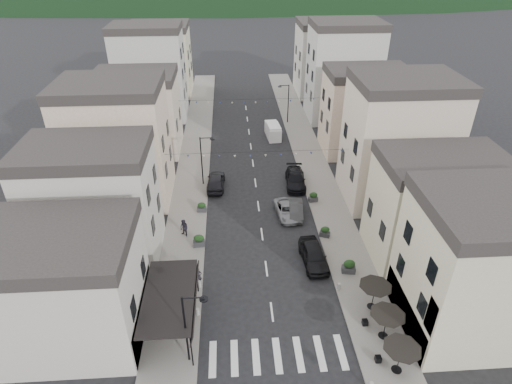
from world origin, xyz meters
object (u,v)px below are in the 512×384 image
(pedestrian_a, at_px, (198,276))
(pedestrian_b, at_px, (184,228))
(parked_car_d, at_px, (295,179))
(parked_car_b, at_px, (296,210))
(delivery_van, at_px, (273,131))
(parked_car_c, at_px, (287,210))
(parked_car_a, at_px, (314,255))
(parked_car_e, at_px, (216,181))

(pedestrian_a, distance_m, pedestrian_b, 7.02)
(parked_car_d, bearing_deg, pedestrian_a, -119.23)
(parked_car_b, relative_size, delivery_van, 0.91)
(parked_car_c, height_order, pedestrian_b, pedestrian_b)
(parked_car_a, xyz_separation_m, parked_car_b, (-0.48, 7.50, -0.18))
(parked_car_a, xyz_separation_m, parked_car_d, (0.37, 13.68, -0.06))
(pedestrian_b, bearing_deg, pedestrian_a, -40.18)
(parked_car_a, relative_size, parked_car_d, 0.92)
(parked_car_b, height_order, parked_car_c, parked_car_b)
(parked_car_c, distance_m, pedestrian_a, 13.00)
(parked_car_b, bearing_deg, parked_car_c, -174.89)
(parked_car_c, height_order, pedestrian_a, pedestrian_a)
(parked_car_b, bearing_deg, parked_car_d, 88.08)
(parked_car_c, xyz_separation_m, delivery_van, (0.53, 19.79, 0.38))
(parked_car_b, xyz_separation_m, pedestrian_b, (-11.23, -2.91, 0.35))
(parked_car_d, bearing_deg, parked_car_b, -93.88)
(parked_car_d, bearing_deg, parked_car_e, -176.37)
(parked_car_c, distance_m, parked_car_d, 6.43)
(parked_car_e, xyz_separation_m, pedestrian_a, (-1.20, -15.96, 0.16))
(parked_car_b, relative_size, parked_car_e, 0.83)
(pedestrian_a, bearing_deg, parked_car_a, 7.42)
(parked_car_b, xyz_separation_m, delivery_van, (-0.42, 19.80, 0.35))
(parked_car_b, relative_size, parked_car_d, 0.75)
(parked_car_d, relative_size, pedestrian_a, 3.10)
(parked_car_d, relative_size, parked_car_e, 1.11)
(parked_car_b, relative_size, parked_car_c, 0.89)
(delivery_van, xyz_separation_m, pedestrian_a, (-9.13, -29.53, -0.03))
(delivery_van, height_order, pedestrian_b, delivery_van)
(parked_car_d, bearing_deg, parked_car_c, -102.32)
(parked_car_d, distance_m, delivery_van, 13.68)
(delivery_van, bearing_deg, pedestrian_a, -112.00)
(parked_car_b, distance_m, pedestrian_b, 11.60)
(parked_car_a, distance_m, pedestrian_b, 12.57)
(parked_car_b, bearing_deg, pedestrian_a, -128.57)
(parked_car_c, relative_size, delivery_van, 1.02)
(parked_car_b, height_order, parked_car_e, parked_car_e)
(pedestrian_a, bearing_deg, delivery_van, 67.72)
(parked_car_c, bearing_deg, parked_car_a, -85.56)
(parked_car_c, height_order, parked_car_e, parked_car_e)
(parked_car_c, distance_m, delivery_van, 19.80)
(parked_car_e, bearing_deg, parked_car_d, -177.40)
(delivery_van, relative_size, pedestrian_b, 2.48)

